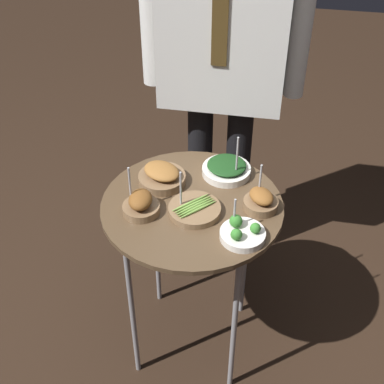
{
  "coord_description": "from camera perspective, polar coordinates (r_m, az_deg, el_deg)",
  "views": [
    {
      "loc": [
        0.25,
        -1.35,
        1.91
      ],
      "look_at": [
        0.0,
        0.0,
        0.8
      ],
      "focal_mm": 50.0,
      "sensor_mm": 36.0,
      "label": 1
    }
  ],
  "objects": [
    {
      "name": "bowl_roast_near_rim",
      "position": [
        1.78,
        7.36,
        -0.95
      ],
      "size": [
        0.12,
        0.12,
        0.15
      ],
      "color": "brown",
      "rests_on": "serving_cart"
    },
    {
      "name": "serving_cart",
      "position": [
        1.84,
        0.0,
        -2.74
      ],
      "size": [
        0.62,
        0.62,
        0.75
      ],
      "color": "brown",
      "rests_on": "ground_plane"
    },
    {
      "name": "waiter_figure",
      "position": [
        2.07,
        3.38,
        15.57
      ],
      "size": [
        0.63,
        0.24,
        1.71
      ],
      "color": "black",
      "rests_on": "ground_plane"
    },
    {
      "name": "bowl_broccoli_back_left",
      "position": [
        1.67,
        5.36,
        -4.36
      ],
      "size": [
        0.14,
        0.14,
        0.13
      ],
      "color": "silver",
      "rests_on": "serving_cart"
    },
    {
      "name": "bowl_roast_back_right",
      "position": [
        1.75,
        -5.49,
        -1.32
      ],
      "size": [
        0.12,
        0.12,
        0.17
      ],
      "color": "brown",
      "rests_on": "serving_cart"
    },
    {
      "name": "bowl_spinach_center",
      "position": [
        1.92,
        3.71,
        2.5
      ],
      "size": [
        0.18,
        0.18,
        0.18
      ],
      "color": "silver",
      "rests_on": "serving_cart"
    },
    {
      "name": "ground_plane",
      "position": [
        2.35,
        0.0,
        -15.25
      ],
      "size": [
        8.0,
        8.0,
        0.0
      ],
      "primitive_type": "plane",
      "color": "black"
    },
    {
      "name": "bowl_roast_mid_left",
      "position": [
        1.87,
        -3.23,
        1.72
      ],
      "size": [
        0.17,
        0.17,
        0.07
      ],
      "color": "brown",
      "rests_on": "serving_cart"
    },
    {
      "name": "bowl_asparagus_far_rim",
      "position": [
        1.76,
        0.26,
        -1.84
      ],
      "size": [
        0.17,
        0.17,
        0.15
      ],
      "color": "brown",
      "rests_on": "serving_cart"
    }
  ]
}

